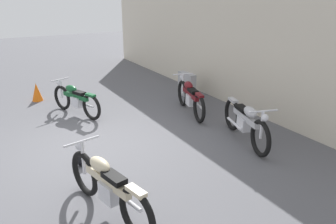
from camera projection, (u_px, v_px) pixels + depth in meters
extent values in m
plane|color=#56565B|center=(93.00, 147.00, 7.18)|extent=(40.00, 40.00, 0.00)
cube|color=beige|center=(260.00, 46.00, 8.67)|extent=(18.00, 0.30, 3.59)
cube|color=#9E9EA3|center=(187.00, 85.00, 10.50)|extent=(0.74, 0.21, 0.75)
sphere|color=black|center=(82.00, 159.00, 6.39)|extent=(0.24, 0.24, 0.24)
cone|color=orange|center=(37.00, 92.00, 10.12)|extent=(0.32, 0.32, 0.55)
torus|color=black|center=(260.00, 138.00, 6.67)|extent=(0.76, 0.31, 0.76)
torus|color=black|center=(232.00, 114.00, 7.97)|extent=(0.76, 0.31, 0.76)
cube|color=silver|center=(244.00, 124.00, 7.36)|extent=(0.38, 0.30, 0.29)
cube|color=#ADADB2|center=(246.00, 117.00, 7.26)|extent=(1.06, 0.41, 0.13)
ellipsoid|color=#ADADB2|center=(250.00, 112.00, 7.02)|extent=(0.50, 0.33, 0.21)
cube|color=black|center=(242.00, 109.00, 7.38)|extent=(0.45, 0.30, 0.08)
cube|color=#ADADB2|center=(233.00, 100.00, 7.85)|extent=(0.36, 0.22, 0.06)
cylinder|color=silver|center=(262.00, 125.00, 6.57)|extent=(0.06, 0.06, 0.58)
cylinder|color=silver|center=(263.00, 111.00, 6.48)|extent=(0.21, 0.59, 0.04)
sphere|color=silver|center=(265.00, 118.00, 6.44)|extent=(0.15, 0.15, 0.15)
cylinder|color=silver|center=(235.00, 124.00, 7.55)|extent=(0.72, 0.27, 0.06)
torus|color=black|center=(85.00, 174.00, 5.40)|extent=(0.76, 0.25, 0.76)
torus|color=black|center=(137.00, 214.00, 4.41)|extent=(0.76, 0.25, 0.76)
cube|color=silver|center=(110.00, 192.00, 4.86)|extent=(0.37, 0.27, 0.29)
cube|color=beige|center=(107.00, 181.00, 4.84)|extent=(1.06, 0.33, 0.12)
ellipsoid|color=beige|center=(100.00, 165.00, 4.91)|extent=(0.49, 0.30, 0.21)
cube|color=black|center=(114.00, 178.00, 4.67)|extent=(0.44, 0.27, 0.08)
cube|color=beige|center=(136.00, 191.00, 4.30)|extent=(0.35, 0.19, 0.06)
cylinder|color=silver|center=(83.00, 158.00, 5.30)|extent=(0.06, 0.06, 0.57)
cylinder|color=silver|center=(82.00, 141.00, 5.20)|extent=(0.16, 0.59, 0.04)
sphere|color=silver|center=(80.00, 146.00, 5.30)|extent=(0.14, 0.14, 0.14)
cylinder|color=silver|center=(126.00, 199.00, 4.82)|extent=(0.72, 0.22, 0.06)
torus|color=black|center=(183.00, 93.00, 9.66)|extent=(0.74, 0.27, 0.74)
torus|color=black|center=(199.00, 108.00, 8.41)|extent=(0.74, 0.27, 0.74)
cube|color=silver|center=(191.00, 100.00, 8.98)|extent=(0.37, 0.28, 0.29)
cube|color=#590F14|center=(191.00, 94.00, 8.97)|extent=(1.04, 0.36, 0.12)
ellipsoid|color=#590F14|center=(188.00, 85.00, 9.07)|extent=(0.49, 0.31, 0.20)
cube|color=black|center=(193.00, 91.00, 8.76)|extent=(0.44, 0.28, 0.08)
cube|color=#590F14|center=(200.00, 95.00, 8.29)|extent=(0.35, 0.20, 0.06)
cylinder|color=silver|center=(183.00, 84.00, 9.56)|extent=(0.06, 0.06, 0.56)
cylinder|color=silver|center=(183.00, 74.00, 9.47)|extent=(0.18, 0.58, 0.04)
sphere|color=silver|center=(182.00, 77.00, 9.57)|extent=(0.14, 0.14, 0.14)
cylinder|color=silver|center=(198.00, 105.00, 8.85)|extent=(0.71, 0.24, 0.06)
torus|color=black|center=(62.00, 98.00, 9.34)|extent=(0.68, 0.33, 0.69)
torus|color=black|center=(92.00, 107.00, 8.57)|extent=(0.68, 0.33, 0.69)
cube|color=silver|center=(77.00, 102.00, 8.92)|extent=(0.35, 0.29, 0.27)
cube|color=#145128|center=(76.00, 96.00, 8.90)|extent=(0.94, 0.44, 0.11)
ellipsoid|color=#145128|center=(71.00, 89.00, 8.94)|extent=(0.46, 0.33, 0.19)
cube|color=black|center=(79.00, 93.00, 8.75)|extent=(0.42, 0.30, 0.08)
cube|color=#145128|center=(91.00, 95.00, 8.46)|extent=(0.32, 0.22, 0.06)
cylinder|color=silver|center=(61.00, 89.00, 9.25)|extent=(0.05, 0.05, 0.52)
cylinder|color=silver|center=(60.00, 79.00, 9.16)|extent=(0.23, 0.53, 0.03)
sphere|color=silver|center=(59.00, 82.00, 9.24)|extent=(0.13, 0.13, 0.13)
cylinder|color=silver|center=(85.00, 105.00, 8.91)|extent=(0.64, 0.29, 0.06)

